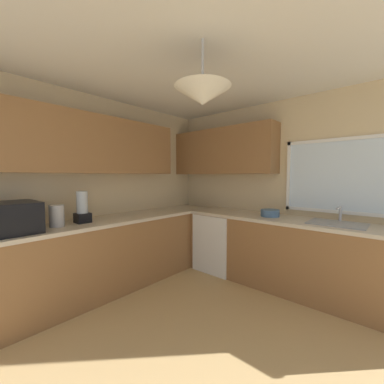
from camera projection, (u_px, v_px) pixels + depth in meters
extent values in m
plane|color=tan|center=(202.00, 348.00, 1.98)|extent=(8.17, 8.17, 0.00)
cube|color=beige|center=(288.00, 190.00, 3.31)|extent=(3.81, 0.06, 2.46)
cube|color=beige|center=(91.00, 191.00, 3.13)|extent=(0.06, 3.83, 2.46)
cube|color=white|center=(203.00, 35.00, 1.81)|extent=(3.81, 3.83, 0.06)
cube|color=silver|center=(344.00, 176.00, 2.83)|extent=(1.25, 0.02, 0.82)
cube|color=white|center=(346.00, 139.00, 2.79)|extent=(1.33, 0.04, 0.04)
cube|color=white|center=(342.00, 212.00, 2.85)|extent=(1.33, 0.04, 0.04)
cube|color=white|center=(289.00, 176.00, 3.25)|extent=(0.04, 0.04, 0.90)
cube|color=olive|center=(81.00, 144.00, 2.82)|extent=(0.32, 2.60, 0.70)
cube|color=olive|center=(222.00, 152.00, 3.77)|extent=(1.73, 0.32, 0.70)
cylinder|color=#B7B7BC|center=(203.00, 63.00, 1.82)|extent=(0.02, 0.02, 0.35)
cone|color=silver|center=(203.00, 96.00, 1.84)|extent=(0.44, 0.44, 0.14)
cube|color=olive|center=(106.00, 256.00, 2.96)|extent=(0.62, 3.41, 0.85)
cube|color=beige|center=(105.00, 221.00, 2.93)|extent=(0.65, 3.44, 0.04)
cube|color=olive|center=(294.00, 256.00, 2.97)|extent=(2.87, 0.62, 0.85)
cube|color=beige|center=(295.00, 221.00, 2.94)|extent=(2.90, 0.65, 0.04)
cube|color=white|center=(220.00, 241.00, 3.66)|extent=(0.60, 0.60, 0.84)
cube|color=black|center=(15.00, 217.00, 2.25)|extent=(0.48, 0.36, 0.29)
cylinder|color=#B7B7BC|center=(57.00, 216.00, 2.50)|extent=(0.14, 0.14, 0.23)
cube|color=#9EA0A5|center=(337.00, 224.00, 2.64)|extent=(0.56, 0.40, 0.02)
cylinder|color=#B7B7BC|center=(340.00, 214.00, 2.75)|extent=(0.03, 0.03, 0.18)
cylinder|color=#B7B7BC|center=(339.00, 208.00, 2.67)|extent=(0.02, 0.20, 0.02)
cylinder|color=#4C7099|center=(270.00, 213.00, 3.14)|extent=(0.24, 0.24, 0.09)
cube|color=black|center=(83.00, 218.00, 2.72)|extent=(0.15, 0.15, 0.11)
cylinder|color=#B2BCC6|center=(82.00, 202.00, 2.71)|extent=(0.12, 0.12, 0.25)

